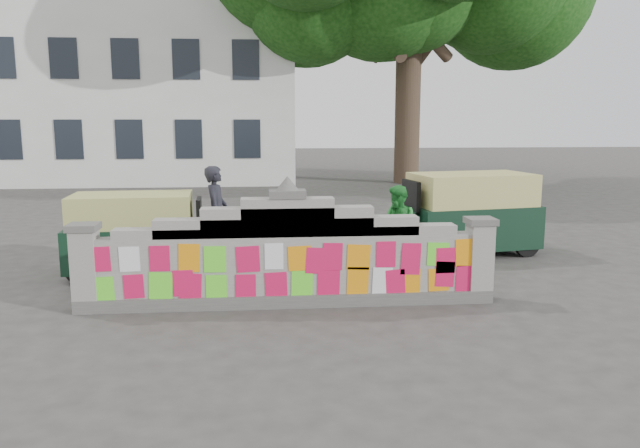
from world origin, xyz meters
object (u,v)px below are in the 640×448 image
object	(u,v)px
cyclist_rider	(217,225)
rickshaw_right	(467,212)
pedestrian	(398,228)
rickshaw_left	(137,233)
cyclist_bike	(217,244)

from	to	relation	value
cyclist_rider	rickshaw_right	xyz separation A→B (m)	(5.19, 1.04, 0.02)
pedestrian	rickshaw_left	world-z (taller)	pedestrian
cyclist_rider	cyclist_bike	bearing A→B (deg)	0.00
rickshaw_left	rickshaw_right	size ratio (longest dim) A/B	0.86
cyclist_bike	rickshaw_left	xyz separation A→B (m)	(-1.45, -0.13, 0.26)
cyclist_bike	rickshaw_right	world-z (taller)	rickshaw_right
pedestrian	rickshaw_right	world-z (taller)	rickshaw_right
pedestrian	rickshaw_left	distance (m)	4.88
cyclist_bike	pedestrian	distance (m)	3.44
cyclist_bike	cyclist_rider	distance (m)	0.36
rickshaw_left	rickshaw_right	world-z (taller)	rickshaw_right
cyclist_rider	pedestrian	bearing A→B (deg)	-88.25
cyclist_rider	rickshaw_right	bearing A→B (deg)	-73.89
cyclist_bike	pedestrian	bearing A→B (deg)	-88.25
pedestrian	rickshaw_right	distance (m)	2.14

